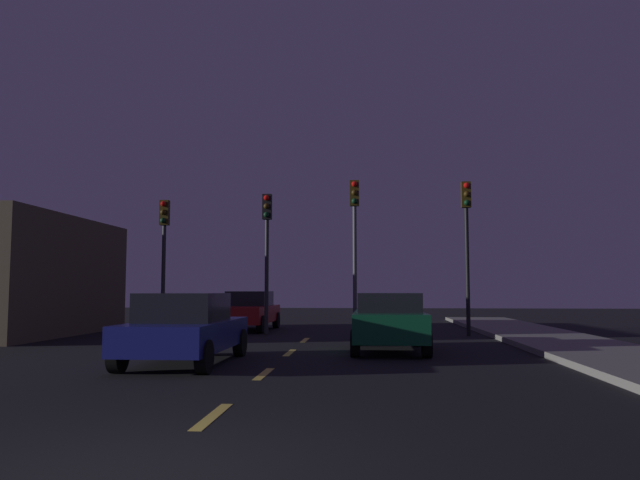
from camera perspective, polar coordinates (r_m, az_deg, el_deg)
ground_plane at (r=12.20m, az=-4.82°, el=-12.09°), size 80.00×80.00×0.00m
lane_stripe_second at (r=7.94m, az=-10.10°, el=-16.02°), size 0.16×1.60×0.01m
lane_stripe_third at (r=11.62m, az=-5.31°, el=-12.44°), size 0.16×1.60×0.01m
lane_stripe_fourth at (r=15.35m, az=-2.88°, el=-10.56°), size 0.16×1.60×0.01m
lane_stripe_fifth at (r=19.11m, az=-1.42°, el=-9.41°), size 0.16×1.60×0.01m
traffic_signal_far_left at (r=22.29m, az=-14.51°, el=0.03°), size 0.32×0.38×4.78m
traffic_signal_center_left at (r=21.39m, az=-5.03°, el=0.40°), size 0.32×0.38×4.95m
traffic_signal_center_right at (r=21.14m, az=3.28°, el=1.23°), size 0.32×0.38×5.40m
traffic_signal_far_right at (r=21.41m, az=13.66°, el=1.11°), size 0.32×0.38×5.30m
car_stopped_ahead at (r=15.71m, az=6.55°, el=-7.62°), size 1.92×3.97×1.49m
car_adjacent_lane at (r=13.30m, az=-12.58°, el=-8.11°), size 1.92×4.21×1.50m
car_oncoming_far at (r=23.76m, az=-6.72°, el=-6.62°), size 1.95×4.22×1.51m
storefront_left at (r=23.67m, az=-26.90°, el=-3.06°), size 4.71×8.18×4.08m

